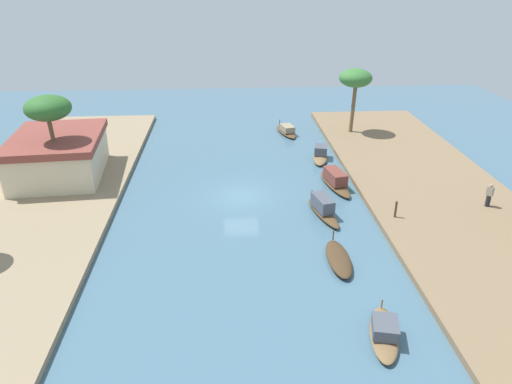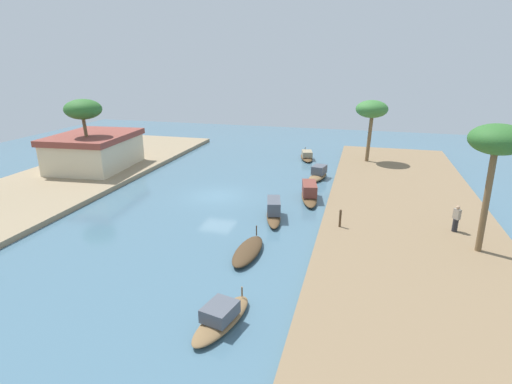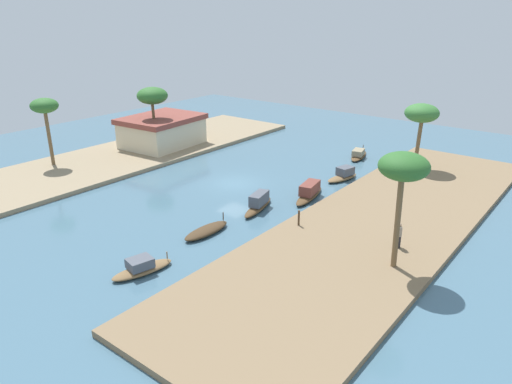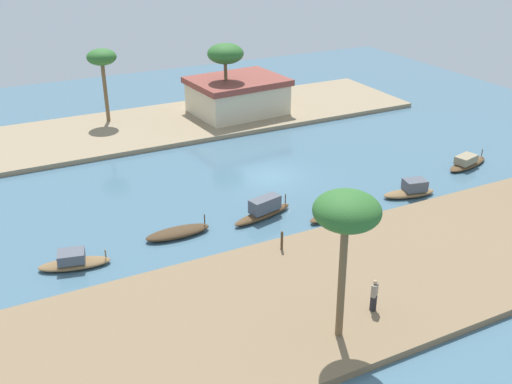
{
  "view_description": "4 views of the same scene",
  "coord_description": "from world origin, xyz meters",
  "px_view_note": "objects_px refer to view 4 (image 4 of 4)",
  "views": [
    {
      "loc": [
        -30.52,
        0.92,
        14.63
      ],
      "look_at": [
        -1.62,
        -0.97,
        1.05
      ],
      "focal_mm": 33.57,
      "sensor_mm": 36.0,
      "label": 1
    },
    {
      "loc": [
        -27.3,
        -10.52,
        10.03
      ],
      "look_at": [
        0.45,
        -3.0,
        0.44
      ],
      "focal_mm": 28.02,
      "sensor_mm": 36.0,
      "label": 2
    },
    {
      "loc": [
        -29.48,
        -25.53,
        14.03
      ],
      "look_at": [
        -2.03,
        -4.0,
        0.75
      ],
      "focal_mm": 33.5,
      "sensor_mm": 36.0,
      "label": 3
    },
    {
      "loc": [
        -18.15,
        -33.41,
        16.8
      ],
      "look_at": [
        -3.03,
        -3.71,
        1.02
      ],
      "focal_mm": 41.33,
      "sensor_mm": 36.0,
      "label": 4
    }
  ],
  "objects_px": {
    "sampan_foreground": "(340,207)",
    "mooring_post": "(282,241)",
    "palm_tree_left_near": "(347,214)",
    "sampan_with_red_awning": "(74,261)",
    "sampan_with_tall_canopy": "(264,210)",
    "palm_tree_right_short": "(102,59)",
    "palm_tree_right_tall": "(225,54)",
    "riverside_building": "(237,95)",
    "sampan_downstream_large": "(178,232)",
    "sampan_upstream_small": "(467,162)",
    "person_on_near_bank": "(374,296)",
    "sampan_open_hull": "(411,190)"
  },
  "relations": [
    {
      "from": "sampan_with_tall_canopy",
      "to": "riverside_building",
      "type": "bearing_deg",
      "value": 55.6
    },
    {
      "from": "sampan_upstream_small",
      "to": "sampan_with_red_awning",
      "type": "height_order",
      "value": "sampan_with_red_awning"
    },
    {
      "from": "person_on_near_bank",
      "to": "sampan_foreground",
      "type": "bearing_deg",
      "value": -151.62
    },
    {
      "from": "sampan_with_tall_canopy",
      "to": "palm_tree_right_short",
      "type": "bearing_deg",
      "value": 87.03
    },
    {
      "from": "sampan_foreground",
      "to": "sampan_with_red_awning",
      "type": "bearing_deg",
      "value": 164.11
    },
    {
      "from": "sampan_open_hull",
      "to": "sampan_foreground",
      "type": "relative_size",
      "value": 0.76
    },
    {
      "from": "sampan_with_tall_canopy",
      "to": "sampan_upstream_small",
      "type": "bearing_deg",
      "value": -12.65
    },
    {
      "from": "sampan_open_hull",
      "to": "palm_tree_right_short",
      "type": "bearing_deg",
      "value": 133.4
    },
    {
      "from": "person_on_near_bank",
      "to": "palm_tree_right_short",
      "type": "height_order",
      "value": "palm_tree_right_short"
    },
    {
      "from": "sampan_upstream_small",
      "to": "mooring_post",
      "type": "xyz_separation_m",
      "value": [
        -18.14,
        -4.64,
        0.58
      ]
    },
    {
      "from": "person_on_near_bank",
      "to": "palm_tree_left_near",
      "type": "relative_size",
      "value": 0.24
    },
    {
      "from": "person_on_near_bank",
      "to": "palm_tree_right_short",
      "type": "relative_size",
      "value": 0.26
    },
    {
      "from": "sampan_downstream_large",
      "to": "sampan_foreground",
      "type": "distance_m",
      "value": 10.03
    },
    {
      "from": "sampan_with_tall_canopy",
      "to": "palm_tree_left_near",
      "type": "relative_size",
      "value": 0.66
    },
    {
      "from": "sampan_with_tall_canopy",
      "to": "sampan_open_hull",
      "type": "xyz_separation_m",
      "value": [
        9.99,
        -1.74,
        -0.08
      ]
    },
    {
      "from": "palm_tree_left_near",
      "to": "riverside_building",
      "type": "bearing_deg",
      "value": 72.48
    },
    {
      "from": "sampan_foreground",
      "to": "palm_tree_left_near",
      "type": "relative_size",
      "value": 0.73
    },
    {
      "from": "mooring_post",
      "to": "palm_tree_right_short",
      "type": "relative_size",
      "value": 0.17
    },
    {
      "from": "sampan_open_hull",
      "to": "sampan_with_tall_canopy",
      "type": "bearing_deg",
      "value": -177.54
    },
    {
      "from": "mooring_post",
      "to": "palm_tree_right_short",
      "type": "bearing_deg",
      "value": 96.27
    },
    {
      "from": "palm_tree_left_near",
      "to": "mooring_post",
      "type": "bearing_deg",
      "value": 79.99
    },
    {
      "from": "riverside_building",
      "to": "sampan_downstream_large",
      "type": "bearing_deg",
      "value": -128.89
    },
    {
      "from": "sampan_with_tall_canopy",
      "to": "sampan_downstream_large",
      "type": "height_order",
      "value": "sampan_with_tall_canopy"
    },
    {
      "from": "sampan_foreground",
      "to": "mooring_post",
      "type": "distance_m",
      "value": 6.16
    },
    {
      "from": "sampan_open_hull",
      "to": "palm_tree_right_tall",
      "type": "relative_size",
      "value": 0.58
    },
    {
      "from": "sampan_downstream_large",
      "to": "mooring_post",
      "type": "relative_size",
      "value": 3.51
    },
    {
      "from": "palm_tree_left_near",
      "to": "person_on_near_bank",
      "type": "bearing_deg",
      "value": 16.15
    },
    {
      "from": "sampan_downstream_large",
      "to": "palm_tree_left_near",
      "type": "height_order",
      "value": "palm_tree_left_near"
    },
    {
      "from": "palm_tree_left_near",
      "to": "palm_tree_right_tall",
      "type": "bearing_deg",
      "value": 74.46
    },
    {
      "from": "sampan_open_hull",
      "to": "mooring_post",
      "type": "distance_m",
      "value": 11.49
    },
    {
      "from": "sampan_open_hull",
      "to": "palm_tree_right_short",
      "type": "height_order",
      "value": "palm_tree_right_short"
    },
    {
      "from": "palm_tree_right_tall",
      "to": "sampan_downstream_large",
      "type": "bearing_deg",
      "value": -121.99
    },
    {
      "from": "sampan_with_red_awning",
      "to": "palm_tree_left_near",
      "type": "xyz_separation_m",
      "value": [
        9.0,
        -11.17,
        5.83
      ]
    },
    {
      "from": "sampan_with_red_awning",
      "to": "palm_tree_right_short",
      "type": "distance_m",
      "value": 23.88
    },
    {
      "from": "sampan_downstream_large",
      "to": "sampan_with_red_awning",
      "type": "distance_m",
      "value": 6.03
    },
    {
      "from": "sampan_upstream_small",
      "to": "riverside_building",
      "type": "xyz_separation_m",
      "value": [
        -9.87,
        18.37,
        1.64
      ]
    },
    {
      "from": "sampan_upstream_small",
      "to": "sampan_open_hull",
      "type": "relative_size",
      "value": 1.17
    },
    {
      "from": "sampan_with_tall_canopy",
      "to": "riverside_building",
      "type": "relative_size",
      "value": 0.51
    },
    {
      "from": "palm_tree_right_short",
      "to": "sampan_with_red_awning",
      "type": "bearing_deg",
      "value": -108.65
    },
    {
      "from": "palm_tree_right_short",
      "to": "palm_tree_left_near",
      "type": "bearing_deg",
      "value": -87.3
    },
    {
      "from": "palm_tree_right_tall",
      "to": "riverside_building",
      "type": "xyz_separation_m",
      "value": [
        1.22,
        0.29,
        -3.85
      ]
    },
    {
      "from": "sampan_downstream_large",
      "to": "person_on_near_bank",
      "type": "bearing_deg",
      "value": -63.17
    },
    {
      "from": "sampan_with_red_awning",
      "to": "sampan_open_hull",
      "type": "xyz_separation_m",
      "value": [
        21.46,
        -1.27,
        0.08
      ]
    },
    {
      "from": "palm_tree_left_near",
      "to": "sampan_with_red_awning",
      "type": "bearing_deg",
      "value": 128.88
    },
    {
      "from": "sampan_downstream_large",
      "to": "palm_tree_right_short",
      "type": "xyz_separation_m",
      "value": [
        1.44,
        21.38,
        5.54
      ]
    },
    {
      "from": "sampan_upstream_small",
      "to": "riverside_building",
      "type": "relative_size",
      "value": 0.51
    },
    {
      "from": "person_on_near_bank",
      "to": "palm_tree_right_short",
      "type": "bearing_deg",
      "value": -118.85
    },
    {
      "from": "sampan_downstream_large",
      "to": "sampan_open_hull",
      "type": "height_order",
      "value": "sampan_open_hull"
    },
    {
      "from": "sampan_with_red_awning",
      "to": "palm_tree_left_near",
      "type": "height_order",
      "value": "palm_tree_left_near"
    },
    {
      "from": "sampan_upstream_small",
      "to": "person_on_near_bank",
      "type": "bearing_deg",
      "value": -160.21
    }
  ]
}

